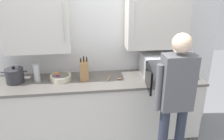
{
  "coord_description": "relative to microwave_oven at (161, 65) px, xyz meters",
  "views": [
    {
      "loc": [
        -0.2,
        -2.0,
        2.18
      ],
      "look_at": [
        0.15,
        0.73,
        1.08
      ],
      "focal_mm": 36.5,
      "sensor_mm": 36.0,
      "label": 1
    }
  ],
  "objects": [
    {
      "name": "knife_block",
      "position": [
        -1.05,
        0.0,
        -0.02
      ],
      "size": [
        0.11,
        0.15,
        0.33
      ],
      "color": "#A37547",
      "rests_on": "counter_unit"
    },
    {
      "name": "thermos_flask",
      "position": [
        -1.67,
        0.03,
        -0.03
      ],
      "size": [
        0.09,
        0.09,
        0.23
      ],
      "color": "#B7BABF",
      "rests_on": "counter_unit"
    },
    {
      "name": "stock_pot",
      "position": [
        -1.95,
        0.02,
        -0.05
      ],
      "size": [
        0.33,
        0.23,
        0.22
      ],
      "color": "#2D2D33",
      "rests_on": "counter_unit"
    },
    {
      "name": "fruit_bowl",
      "position": [
        -1.37,
        0.02,
        -0.11
      ],
      "size": [
        0.28,
        0.28,
        0.1
      ],
      "color": "beige",
      "rests_on": "counter_unit"
    },
    {
      "name": "back_wall_tiled",
      "position": [
        -0.84,
        0.27,
        0.32
      ],
      "size": [
        3.51,
        0.44,
        2.53
      ],
      "color": "white",
      "rests_on": "ground_plane"
    },
    {
      "name": "counter_unit",
      "position": [
        -0.84,
        -0.03,
        -0.62
      ],
      "size": [
        2.76,
        0.64,
        0.93
      ],
      "color": "beige",
      "rests_on": "ground_plane"
    },
    {
      "name": "microwave_oven",
      "position": [
        0.0,
        0.0,
        0.0
      ],
      "size": [
        0.65,
        0.8,
        0.3
      ],
      "color": "#B7BABF",
      "rests_on": "counter_unit"
    },
    {
      "name": "person_figure",
      "position": [
        -0.09,
        -0.75,
        -0.06
      ],
      "size": [
        0.44,
        0.57,
        1.7
      ],
      "color": "#282D3D",
      "rests_on": "ground_plane"
    },
    {
      "name": "wooden_spoon",
      "position": [
        -0.66,
        -0.03,
        -0.14
      ],
      "size": [
        0.22,
        0.22,
        0.02
      ],
      "color": "tan",
      "rests_on": "counter_unit"
    }
  ]
}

